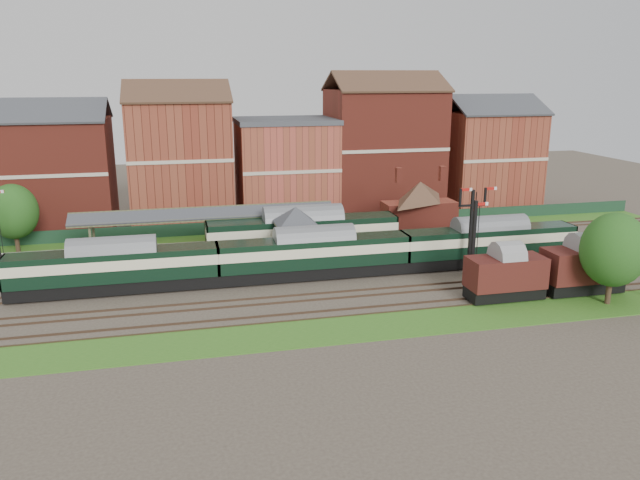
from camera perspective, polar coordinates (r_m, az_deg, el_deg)
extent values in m
plane|color=#473D33|center=(57.26, 1.39, -3.35)|extent=(160.00, 160.00, 0.00)
cube|color=#2D6619|center=(72.22, -1.81, 0.58)|extent=(90.00, 4.50, 0.06)
cube|color=#2D6619|center=(46.48, 5.16, -7.85)|extent=(90.00, 5.00, 0.06)
cube|color=#193823|center=(73.95, -2.12, 1.49)|extent=(90.00, 0.12, 1.50)
cube|color=#2D2D2D|center=(65.33, -5.02, -0.61)|extent=(55.00, 3.40, 1.00)
cube|color=#5C6D4D|center=(59.29, -2.20, -1.49)|extent=(3.40, 3.20, 2.40)
cube|color=brown|center=(58.70, -2.22, 0.57)|extent=(3.60, 3.40, 2.00)
pyramid|color=#383A3F|center=(58.28, -2.24, 2.28)|extent=(5.40, 5.40, 1.60)
cube|color=maroon|center=(61.28, 5.16, -1.09)|extent=(3.00, 2.40, 2.20)
cube|color=#4C3323|center=(60.30, 5.39, 0.07)|extent=(3.20, 1.34, 0.79)
cube|color=#4C3323|center=(61.49, 5.00, 0.37)|extent=(3.20, 1.34, 0.79)
cube|color=maroon|center=(69.15, 9.02, 2.06)|extent=(8.00, 3.00, 3.50)
pyramid|color=#4C3323|center=(68.58, 9.12, 4.38)|extent=(8.10, 8.10, 2.20)
cube|color=maroon|center=(67.59, 7.17, 4.73)|extent=(0.60, 0.60, 1.60)
cube|color=maroon|center=(69.47, 11.05, 4.85)|extent=(0.60, 0.60, 1.60)
cube|color=brown|center=(63.44, -20.25, 0.08)|extent=(0.22, 0.22, 3.40)
cube|color=brown|center=(66.87, -0.98, 1.76)|extent=(0.22, 0.22, 3.40)
cube|color=#383A3F|center=(62.88, -10.39, 2.43)|extent=(26.00, 1.99, 0.90)
cube|color=#383A3F|center=(64.73, -10.49, 2.79)|extent=(26.00, 1.99, 0.90)
cube|color=brown|center=(63.73, -10.46, 2.94)|extent=(26.00, 0.20, 0.20)
cube|color=black|center=(58.04, 13.60, 0.59)|extent=(0.25, 0.25, 8.00)
cube|color=black|center=(57.47, 13.75, 3.10)|extent=(2.60, 0.18, 0.18)
cube|color=#B2140F|center=(56.91, 13.26, 4.51)|extent=(1.10, 0.08, 0.25)
cube|color=#B2140F|center=(58.01, 15.39, 4.56)|extent=(1.10, 0.08, 0.25)
cube|color=black|center=(53.29, 13.82, -0.71)|extent=(0.25, 0.25, 8.00)
cube|color=#B2140F|center=(52.68, 14.60, 3.21)|extent=(1.10, 0.08, 0.25)
cube|color=maroon|center=(79.69, -23.47, 5.46)|extent=(14.00, 10.00, 13.00)
cube|color=maroon|center=(78.28, -12.63, 6.93)|extent=(12.00, 10.00, 15.00)
cube|color=#AB4637|center=(79.69, -3.14, 6.32)|extent=(12.00, 10.00, 12.00)
cube|color=maroon|center=(82.67, 5.83, 7.98)|extent=(14.00, 10.00, 16.00)
cube|color=maroon|center=(88.86, 15.06, 7.06)|extent=(12.00, 10.00, 13.00)
cube|color=black|center=(55.62, -18.18, -3.94)|extent=(17.25, 2.42, 1.05)
cube|color=black|center=(55.09, -18.33, -2.20)|extent=(17.25, 2.68, 2.49)
cube|color=beige|center=(55.01, -18.35, -1.90)|extent=(17.27, 2.72, 0.86)
cube|color=slate|center=(54.71, -18.45, -0.81)|extent=(17.25, 2.68, 0.58)
cube|color=black|center=(56.61, -0.52, -2.83)|extent=(17.25, 2.42, 1.05)
cube|color=black|center=(56.09, -0.53, -1.11)|extent=(17.25, 2.68, 2.49)
cube|color=beige|center=(56.00, -0.53, -0.82)|extent=(17.27, 2.72, 0.86)
cube|color=slate|center=(55.72, -0.53, 0.26)|extent=(17.25, 2.68, 0.58)
cube|color=black|center=(62.53, 15.09, -1.62)|extent=(17.25, 2.42, 1.05)
cube|color=black|center=(62.06, 15.20, -0.06)|extent=(17.25, 2.68, 2.49)
cube|color=beige|center=(61.99, 15.22, 0.21)|extent=(17.27, 2.72, 0.86)
cube|color=slate|center=(61.73, 15.29, 1.19)|extent=(17.25, 2.68, 0.58)
cube|color=black|center=(62.73, -1.56, -0.99)|extent=(19.04, 2.67, 1.16)
cube|color=black|center=(62.22, -1.57, 0.74)|extent=(19.04, 2.96, 2.75)
cube|color=beige|center=(62.14, -1.58, 1.04)|extent=(19.06, 3.00, 0.95)
cube|color=slate|center=(61.86, -1.58, 2.12)|extent=(19.04, 2.96, 0.63)
cube|color=black|center=(53.55, 16.48, -4.60)|extent=(6.30, 2.32, 0.94)
cube|color=#421713|center=(53.01, 16.62, -2.84)|extent=(6.30, 2.73, 2.52)
cube|color=gray|center=(52.61, 16.73, -1.40)|extent=(6.30, 2.73, 0.46)
cube|color=black|center=(57.34, 22.75, -3.84)|extent=(6.75, 2.48, 1.01)
cube|color=#421713|center=(56.80, 22.94, -2.06)|extent=(6.75, 2.92, 2.70)
cube|color=gray|center=(56.41, 23.09, -0.62)|extent=(6.75, 2.92, 0.49)
cylinder|color=#382619|center=(55.12, 24.96, -3.62)|extent=(0.44, 0.44, 3.51)
ellipsoid|color=#154B15|center=(54.36, 25.28, -0.81)|extent=(5.16, 5.16, 5.93)
cylinder|color=#382619|center=(71.53, -26.01, 0.25)|extent=(0.44, 0.44, 3.36)
ellipsoid|color=#154B15|center=(70.96, -26.25, 2.35)|extent=(4.93, 4.93, 5.67)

